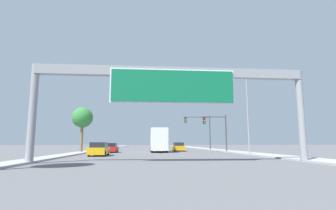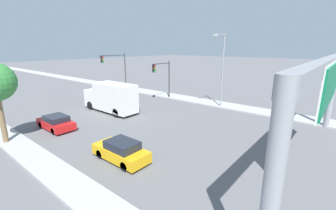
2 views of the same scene
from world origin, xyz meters
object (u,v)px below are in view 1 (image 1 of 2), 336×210
(car_mid_center, at_px, (111,148))
(street_lamp_right, at_px, (245,110))
(car_mid_right, at_px, (178,147))
(palm_tree_background, at_px, (82,118))
(car_near_left, at_px, (99,149))
(traffic_light_mid_block, at_px, (201,126))
(truck_box_primary, at_px, (159,140))
(sign_gantry, at_px, (173,86))
(traffic_light_near_intersection, at_px, (218,127))

(car_mid_center, relative_size, street_lamp_right, 0.46)
(car_mid_right, height_order, palm_tree_background, palm_tree_background)
(street_lamp_right, bearing_deg, car_near_left, -176.12)
(car_mid_right, relative_size, traffic_light_mid_block, 0.73)
(truck_box_primary, height_order, street_lamp_right, street_lamp_right)
(palm_tree_background, bearing_deg, truck_box_primary, 4.14)
(car_mid_right, relative_size, street_lamp_right, 0.52)
(sign_gantry, xyz_separation_m, car_mid_center, (-7.00, 20.01, -4.99))
(car_mid_right, relative_size, car_mid_center, 1.14)
(traffic_light_near_intersection, relative_size, traffic_light_mid_block, 0.86)
(street_lamp_right, bearing_deg, traffic_light_near_intersection, 96.66)
(car_mid_center, bearing_deg, palm_tree_background, -178.27)
(car_near_left, bearing_deg, street_lamp_right, 3.88)
(traffic_light_near_intersection, height_order, traffic_light_mid_block, traffic_light_mid_block)
(car_mid_right, distance_m, palm_tree_background, 16.08)
(sign_gantry, distance_m, traffic_light_mid_block, 31.33)
(car_mid_center, relative_size, car_near_left, 0.98)
(traffic_light_near_intersection, distance_m, traffic_light_mid_block, 10.03)
(traffic_light_near_intersection, bearing_deg, car_mid_right, 138.74)
(car_mid_right, distance_m, car_mid_center, 11.61)
(car_mid_center, bearing_deg, car_near_left, -90.00)
(car_near_left, bearing_deg, car_mid_right, 54.20)
(sign_gantry, height_order, traffic_light_mid_block, sign_gantry)
(traffic_light_near_intersection, bearing_deg, sign_gantry, -114.20)
(traffic_light_mid_block, bearing_deg, sign_gantry, -106.00)
(traffic_light_near_intersection, xyz_separation_m, street_lamp_right, (1.00, -8.55, 1.62))
(sign_gantry, relative_size, car_near_left, 4.78)
(sign_gantry, xyz_separation_m, traffic_light_mid_block, (8.63, 30.10, -1.19))
(traffic_light_near_intersection, height_order, street_lamp_right, street_lamp_right)
(sign_gantry, bearing_deg, traffic_light_mid_block, 74.00)
(car_near_left, relative_size, palm_tree_background, 0.65)
(car_mid_right, relative_size, car_near_left, 1.12)
(car_mid_center, bearing_deg, truck_box_primary, 5.56)
(car_mid_right, distance_m, street_lamp_right, 15.63)
(car_mid_center, distance_m, palm_tree_background, 6.00)
(car_mid_center, xyz_separation_m, traffic_light_mid_block, (15.63, 10.09, 3.81))
(traffic_light_near_intersection, height_order, palm_tree_background, palm_tree_background)
(sign_gantry, bearing_deg, car_near_left, 123.96)
(sign_gantry, xyz_separation_m, palm_tree_background, (-11.15, 19.88, -0.66))
(palm_tree_background, height_order, street_lamp_right, street_lamp_right)
(car_mid_center, height_order, traffic_light_near_intersection, traffic_light_near_intersection)
(car_mid_center, height_order, car_near_left, car_near_left)
(truck_box_primary, relative_size, traffic_light_mid_block, 1.18)
(car_mid_right, distance_m, traffic_light_near_intersection, 7.98)
(traffic_light_mid_block, bearing_deg, car_mid_right, -134.92)
(sign_gantry, distance_m, street_lamp_right, 15.30)
(sign_gantry, height_order, car_mid_center, sign_gantry)
(sign_gantry, relative_size, traffic_light_mid_block, 3.12)
(car_mid_center, xyz_separation_m, palm_tree_background, (-4.15, -0.12, 4.33))
(car_mid_center, distance_m, car_near_left, 9.61)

